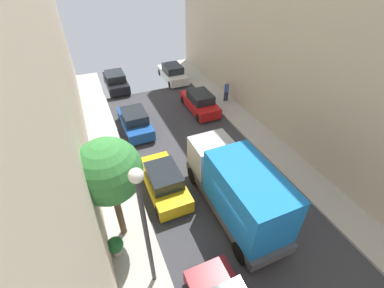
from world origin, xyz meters
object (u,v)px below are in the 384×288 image
parked_car_right_1 (200,102)px  potted_plant_1 (115,246)px  street_tree_0 (108,172)px  parked_car_left_3 (135,121)px  parked_car_left_4 (116,81)px  parked_car_left_2 (164,181)px  lamp_post (144,218)px  delivery_truck (237,188)px  parked_car_right_2 (172,73)px  pedestrian (226,91)px

parked_car_right_1 → potted_plant_1: parked_car_right_1 is taller
street_tree_0 → parked_car_left_3: bearing=72.7°
parked_car_left_4 → street_tree_0: bearing=-99.3°
parked_car_left_2 → lamp_post: bearing=-113.3°
parked_car_right_1 → street_tree_0: size_ratio=0.82×
delivery_truck → lamp_post: 5.36m
parked_car_right_2 → parked_car_right_1: bearing=-90.0°
parked_car_left_2 → delivery_truck: (2.70, -2.76, 1.07)m
parked_car_left_2 → delivery_truck: bearing=-45.6°
parked_car_left_4 → street_tree_0: size_ratio=0.82×
parked_car_right_1 → pedestrian: size_ratio=2.44×
parked_car_left_3 → potted_plant_1: size_ratio=4.50×
parked_car_left_2 → pedestrian: (7.97, 7.54, 0.35)m
parked_car_right_2 → lamp_post: 19.69m
parked_car_left_2 → pedestrian: 10.98m
parked_car_right_2 → lamp_post: lamp_post is taller
parked_car_left_4 → delivery_truck: (2.70, -16.65, 1.07)m
parked_car_left_4 → lamp_post: size_ratio=0.71×
parked_car_left_2 → parked_car_right_1: size_ratio=1.00×
parked_car_left_3 → pedestrian: 8.05m
parked_car_right_1 → street_tree_0: street_tree_0 is taller
delivery_truck → parked_car_left_3: bearing=106.3°
parked_car_left_4 → potted_plant_1: 16.90m
parked_car_left_3 → parked_car_left_4: bearing=90.0°
parked_car_right_1 → pedestrian: bearing=7.8°
pedestrian → street_tree_0: size_ratio=0.34×
parked_car_left_2 → delivery_truck: size_ratio=0.64×
street_tree_0 → parked_car_left_2: bearing=35.0°
parked_car_right_2 → potted_plant_1: size_ratio=4.50×
parked_car_left_2 → lamp_post: lamp_post is taller
parked_car_left_2 → potted_plant_1: (-3.05, -2.73, -0.05)m
parked_car_right_1 → parked_car_right_2: bearing=90.0°
parked_car_left_4 → lamp_post: (-1.90, -18.31, 3.27)m
parked_car_left_2 → parked_car_left_4: (0.00, 13.89, 0.00)m
parked_car_left_4 → street_tree_0: 16.22m
parked_car_left_3 → potted_plant_1: (-3.05, -9.19, -0.05)m
parked_car_right_1 → pedestrian: 2.62m
parked_car_left_3 → street_tree_0: size_ratio=0.82×
lamp_post → pedestrian: bearing=50.4°
delivery_truck → parked_car_right_1: bearing=74.8°
parked_car_left_3 → delivery_truck: (2.70, -9.22, 1.07)m
parked_car_left_3 → parked_car_right_2: size_ratio=1.00×
parked_car_left_4 → pedestrian: (7.97, -6.35, 0.35)m
parked_car_left_2 → parked_car_right_1: (5.40, 7.19, 0.00)m
parked_car_right_2 → delivery_truck: size_ratio=0.64×
potted_plant_1 → delivery_truck: bearing=-0.3°
lamp_post → parked_car_right_1: bearing=57.8°
parked_car_left_3 → parked_car_left_4: (0.00, 7.43, 0.00)m
parked_car_left_3 → pedestrian: (7.97, 1.08, 0.35)m
parked_car_left_3 → parked_car_left_4: 7.43m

